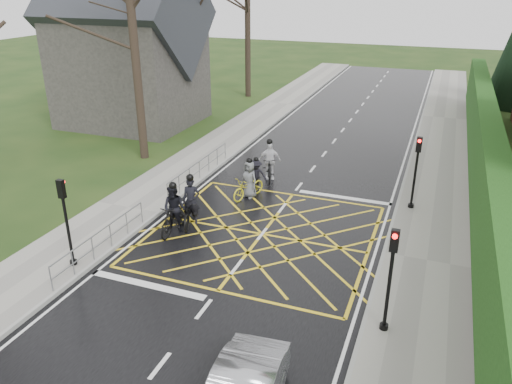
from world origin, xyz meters
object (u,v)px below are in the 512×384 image
Objects in this scene: cyclist_rear at (191,208)px; cyclist_front at (269,165)px; cyclist_mid at (256,179)px; cyclist_back at (174,213)px; cyclist_lead at (249,184)px.

cyclist_rear is 1.09× the size of cyclist_front.
cyclist_mid is 1.58m from cyclist_front.
cyclist_rear is at bearing -127.03° from cyclist_front.
cyclist_back is 1.17× the size of cyclist_mid.
cyclist_back reaches higher than cyclist_lead.
cyclist_lead is (1.21, 3.17, -0.04)m from cyclist_rear.
cyclist_back is 5.06m from cyclist_mid.
cyclist_rear is 5.69m from cyclist_front.
cyclist_back is (-0.25, -0.87, 0.10)m from cyclist_rear.
cyclist_front is (0.08, 1.57, 0.15)m from cyclist_mid.
cyclist_rear reaches higher than cyclist_back.
cyclist_mid is (1.48, 4.84, -0.18)m from cyclist_back.
cyclist_front reaches higher than cyclist_lead.
cyclist_front reaches higher than cyclist_mid.
cyclist_rear is 4.16m from cyclist_mid.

